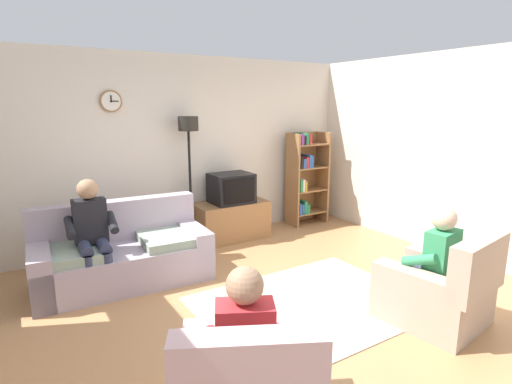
# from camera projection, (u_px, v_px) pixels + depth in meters

# --- Properties ---
(ground_plane) EXTENTS (12.00, 12.00, 0.00)m
(ground_plane) POSITION_uv_depth(u_px,v_px,m) (285.00, 311.00, 4.05)
(ground_plane) COLOR #B27F51
(back_wall_assembly) EXTENTS (6.20, 0.17, 2.70)m
(back_wall_assembly) POSITION_uv_depth(u_px,v_px,m) (180.00, 150.00, 5.97)
(back_wall_assembly) COLOR silver
(back_wall_assembly) RESTS_ON ground_plane
(right_wall) EXTENTS (0.12, 5.80, 2.70)m
(right_wall) POSITION_uv_depth(u_px,v_px,m) (466.00, 157.00, 5.25)
(right_wall) COLOR silver
(right_wall) RESTS_ON ground_plane
(couch) EXTENTS (1.95, 0.99, 0.90)m
(couch) POSITION_uv_depth(u_px,v_px,m) (123.00, 256.00, 4.67)
(couch) COLOR #A899A8
(couch) RESTS_ON ground_plane
(tv_stand) EXTENTS (1.10, 0.56, 0.57)m
(tv_stand) POSITION_uv_depth(u_px,v_px,m) (231.00, 220.00, 6.18)
(tv_stand) COLOR olive
(tv_stand) RESTS_ON ground_plane
(tv) EXTENTS (0.60, 0.49, 0.44)m
(tv) POSITION_uv_depth(u_px,v_px,m) (231.00, 188.00, 6.05)
(tv) COLOR black
(tv) RESTS_ON tv_stand
(bookshelf) EXTENTS (0.68, 0.36, 1.55)m
(bookshelf) POSITION_uv_depth(u_px,v_px,m) (304.00, 176.00, 6.88)
(bookshelf) COLOR olive
(bookshelf) RESTS_ON ground_plane
(floor_lamp) EXTENTS (0.28, 0.28, 1.85)m
(floor_lamp) POSITION_uv_depth(u_px,v_px,m) (189.00, 145.00, 5.70)
(floor_lamp) COLOR black
(floor_lamp) RESTS_ON ground_plane
(armchair_near_bookshelf) EXTENTS (0.92, 0.99, 0.90)m
(armchair_near_bookshelf) POSITION_uv_depth(u_px,v_px,m) (437.00, 293.00, 3.80)
(armchair_near_bookshelf) COLOR tan
(armchair_near_bookshelf) RESTS_ON ground_plane
(area_rug) EXTENTS (2.20, 1.70, 0.01)m
(area_rug) POSITION_uv_depth(u_px,v_px,m) (311.00, 304.00, 4.17)
(area_rug) COLOR #AD9E8E
(area_rug) RESTS_ON ground_plane
(person_on_couch) EXTENTS (0.53, 0.55, 1.24)m
(person_on_couch) POSITION_uv_depth(u_px,v_px,m) (92.00, 231.00, 4.33)
(person_on_couch) COLOR black
(person_on_couch) RESTS_ON ground_plane
(person_in_left_armchair) EXTENTS (0.61, 0.63, 1.12)m
(person_in_left_armchair) POSITION_uv_depth(u_px,v_px,m) (244.00, 341.00, 2.47)
(person_in_left_armchair) COLOR red
(person_in_left_armchair) RESTS_ON ground_plane
(person_in_right_armchair) EXTENTS (0.55, 0.58, 1.12)m
(person_in_right_armchair) POSITION_uv_depth(u_px,v_px,m) (431.00, 258.00, 3.80)
(person_in_right_armchair) COLOR #338C59
(person_in_right_armchair) RESTS_ON ground_plane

